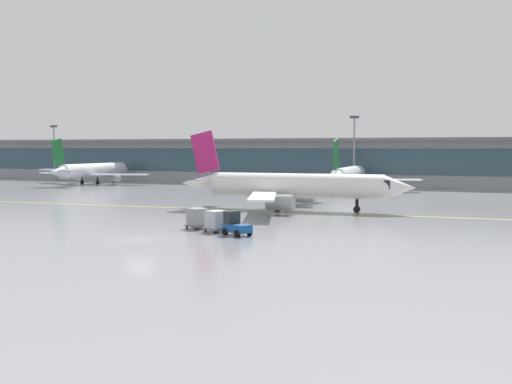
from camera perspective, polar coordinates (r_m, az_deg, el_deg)
ground_plane at (r=52.45m, az=-10.80°, el=-4.33°), size 400.00×400.00×0.00m
taxiway_centreline_stripe at (r=73.10m, az=3.27°, el=-1.87°), size 109.91×5.19×0.01m
terminal_concourse at (r=128.26m, az=9.06°, el=2.88°), size 207.56×11.00×9.60m
gate_airplane_0 at (r=133.60m, az=-14.96°, el=1.95°), size 26.72×28.68×9.52m
gate_airplane_1 at (r=110.53m, az=8.61°, el=1.58°), size 25.97×27.94×9.26m
taxiing_regional_jet at (r=74.85m, az=3.48°, el=0.54°), size 29.80×27.71×9.87m
baggage_tug at (r=53.61m, az=-1.92°, el=-3.11°), size 2.95×2.51×2.10m
cargo_dolly_lead at (r=55.79m, az=-3.72°, el=-2.66°), size 2.61×2.40×1.94m
cargo_dolly_trailing at (r=58.24m, az=-5.51°, el=-2.39°), size 2.61×2.40×1.94m
apron_light_mast_0 at (r=152.46m, az=-18.33°, el=3.76°), size 1.80×0.36×12.97m
apron_light_mast_1 at (r=121.34m, az=9.15°, el=4.09°), size 1.80×0.36×13.90m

